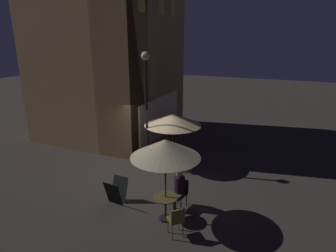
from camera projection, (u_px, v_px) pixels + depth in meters
The scene contains 15 objects.
ground_plane at pixel (139, 175), 11.35m from camera, with size 60.00×60.00×0.00m, color #332E29.
cafe_building at pixel (116, 56), 13.94m from camera, with size 6.52×6.22×8.66m.
street_lamp_near_corner at pixel (146, 91), 10.95m from camera, with size 0.32×0.32×4.72m.
menu_sandwich_board at pixel (116, 191), 9.32m from camera, with size 0.66×0.59×0.83m.
cafe_table_0 at pixel (166, 203), 8.44m from camera, with size 0.73×0.73×0.76m.
cafe_table_1 at pixel (173, 152), 12.20m from camera, with size 0.69×0.69×0.76m.
patio_umbrella_0 at pixel (165, 149), 7.92m from camera, with size 1.98×1.98×2.54m.
patio_umbrella_1 at pixel (173, 120), 11.77m from camera, with size 2.37×2.37×2.21m.
cafe_chair_0 at pixel (177, 219), 7.68m from camera, with size 0.57×0.57×0.90m.
cafe_chair_1 at pixel (181, 190), 9.10m from camera, with size 0.49×0.49×0.93m.
cafe_chair_2 at pixel (160, 147), 12.79m from camera, with size 0.58×0.58×0.91m.
cafe_chair_3 at pixel (183, 159), 11.49m from camera, with size 0.60×0.60×0.92m.
patron_seated_0 at pixel (179, 188), 8.95m from camera, with size 0.53×0.41×1.27m.
patron_standing_1 at pixel (168, 135), 13.27m from camera, with size 0.32×0.32×1.71m.
patron_standing_2 at pixel (172, 128), 14.40m from camera, with size 0.34×0.34×1.67m.
Camera 1 is at (-9.01, -5.03, 5.24)m, focal length 30.60 mm.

